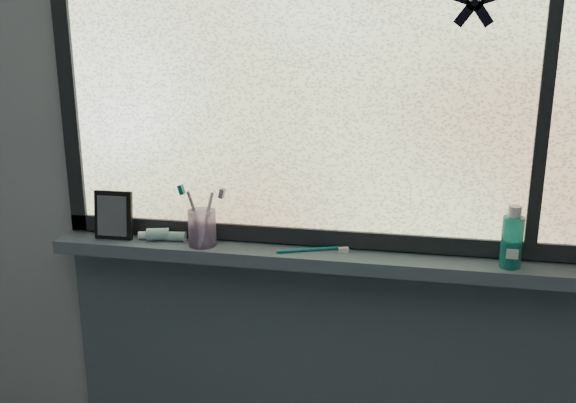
# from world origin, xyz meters

# --- Properties ---
(wall_back) EXTENTS (3.00, 0.01, 2.50)m
(wall_back) POSITION_xyz_m (0.00, 1.30, 1.25)
(wall_back) COLOR #9EA3A8
(wall_back) RESTS_ON ground
(windowsill) EXTENTS (1.62, 0.14, 0.04)m
(windowsill) POSITION_xyz_m (0.00, 1.23, 1.00)
(windowsill) COLOR #4A5862
(windowsill) RESTS_ON wall_back
(sill_apron) EXTENTS (1.62, 0.02, 0.98)m
(sill_apron) POSITION_xyz_m (0.00, 1.29, 0.49)
(sill_apron) COLOR #4A5862
(sill_apron) RESTS_ON floor
(window_pane) EXTENTS (1.50, 0.01, 1.00)m
(window_pane) POSITION_xyz_m (0.00, 1.28, 1.53)
(window_pane) COLOR silver
(window_pane) RESTS_ON wall_back
(frame_bottom) EXTENTS (1.60, 0.03, 0.05)m
(frame_bottom) POSITION_xyz_m (0.00, 1.28, 1.05)
(frame_bottom) COLOR black
(frame_bottom) RESTS_ON windowsill
(frame_left) EXTENTS (0.05, 0.03, 1.10)m
(frame_left) POSITION_xyz_m (-0.78, 1.28, 1.53)
(frame_left) COLOR black
(frame_left) RESTS_ON wall_back
(frame_mullion) EXTENTS (0.03, 0.03, 1.00)m
(frame_mullion) POSITION_xyz_m (0.60, 1.28, 1.53)
(frame_mullion) COLOR black
(frame_mullion) RESTS_ON wall_back
(starfish_sticker) EXTENTS (0.15, 0.02, 0.15)m
(starfish_sticker) POSITION_xyz_m (0.40, 1.27, 1.72)
(starfish_sticker) COLOR black
(starfish_sticker) RESTS_ON window_pane
(vanity_mirror) EXTENTS (0.12, 0.06, 0.15)m
(vanity_mirror) POSITION_xyz_m (-0.63, 1.23, 1.09)
(vanity_mirror) COLOR black
(vanity_mirror) RESTS_ON windowsill
(toothpaste_tube) EXTENTS (0.22, 0.09, 0.04)m
(toothpaste_tube) POSITION_xyz_m (-0.47, 1.23, 1.04)
(toothpaste_tube) COLOR silver
(toothpaste_tube) RESTS_ON windowsill
(toothbrush_cup) EXTENTS (0.09, 0.09, 0.11)m
(toothbrush_cup) POSITION_xyz_m (-0.34, 1.22, 1.07)
(toothbrush_cup) COLOR #C5A5DA
(toothbrush_cup) RESTS_ON windowsill
(toothbrush_lying) EXTENTS (0.22, 0.11, 0.02)m
(toothbrush_lying) POSITION_xyz_m (-0.02, 1.23, 1.03)
(toothbrush_lying) COLOR #0C6B6E
(toothbrush_lying) RESTS_ON windowsill
(mouthwash_bottle) EXTENTS (0.07, 0.07, 0.14)m
(mouthwash_bottle) POSITION_xyz_m (0.54, 1.21, 1.11)
(mouthwash_bottle) COLOR teal
(mouthwash_bottle) RESTS_ON windowsill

